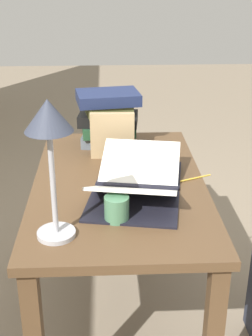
{
  "coord_description": "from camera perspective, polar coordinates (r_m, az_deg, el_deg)",
  "views": [
    {
      "loc": [
        -1.75,
        0.05,
        1.59
      ],
      "look_at": [
        -0.05,
        -0.03,
        0.83
      ],
      "focal_mm": 50.0,
      "sensor_mm": 36.0,
      "label": 1
    }
  ],
  "objects": [
    {
      "name": "ground_plane",
      "position": [
        2.36,
        -0.75,
        -18.27
      ],
      "size": [
        12.0,
        12.0,
        0.0
      ],
      "primitive_type": "plane",
      "color": "gray"
    },
    {
      "name": "reading_desk",
      "position": [
        1.99,
        -0.85,
        -4.6
      ],
      "size": [
        1.18,
        0.7,
        0.75
      ],
      "color": "brown",
      "rests_on": "ground_plane"
    },
    {
      "name": "open_book",
      "position": [
        1.85,
        1.31,
        -1.67
      ],
      "size": [
        0.62,
        0.44,
        0.12
      ],
      "rotation": [
        0.0,
        0.0,
        -0.18
      ],
      "color": "black",
      "rests_on": "reading_desk"
    },
    {
      "name": "book_stack_tall",
      "position": [
        2.28,
        -2.18,
        6.18
      ],
      "size": [
        0.24,
        0.32,
        0.27
      ],
      "color": "slate",
      "rests_on": "reading_desk"
    },
    {
      "name": "book_standing_upright",
      "position": [
        2.13,
        -1.67,
        3.96
      ],
      "size": [
        0.03,
        0.2,
        0.21
      ],
      "rotation": [
        0.0,
        0.0,
        -0.02
      ],
      "color": "tan",
      "rests_on": "reading_desk"
    },
    {
      "name": "reading_lamp",
      "position": [
        1.43,
        -9.34,
        4.41
      ],
      "size": [
        0.15,
        0.15,
        0.47
      ],
      "color": "#ADADB2",
      "rests_on": "reading_desk"
    },
    {
      "name": "coffee_mug",
      "position": [
        1.64,
        -1.16,
        -4.94
      ],
      "size": [
        0.11,
        0.09,
        0.09
      ],
      "rotation": [
        0.0,
        0.0,
        0.33
      ],
      "color": "#4C7F5B",
      "rests_on": "reading_desk"
    },
    {
      "name": "pencil",
      "position": [
        1.97,
        8.14,
        -1.25
      ],
      "size": [
        0.07,
        0.16,
        0.01
      ],
      "rotation": [
        0.0,
        0.0,
        0.4
      ],
      "color": "gold",
      "rests_on": "reading_desk"
    }
  ]
}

